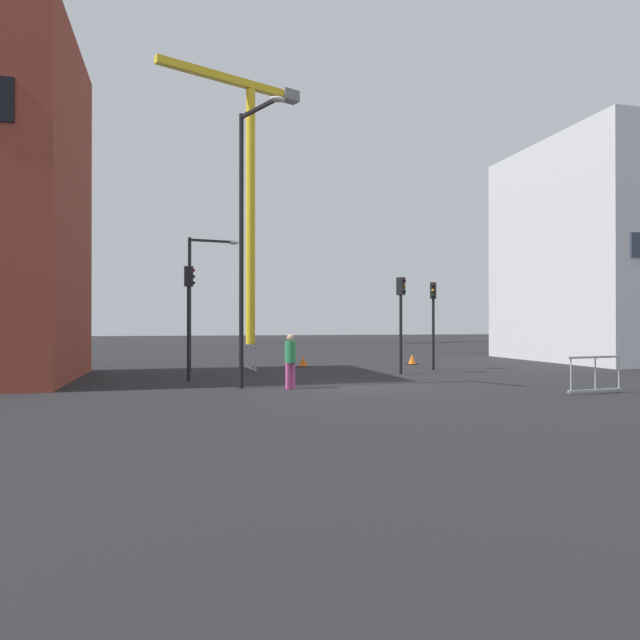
# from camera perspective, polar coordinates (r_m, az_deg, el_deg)

# --- Properties ---
(ground) EXTENTS (160.00, 160.00, 0.00)m
(ground) POSITION_cam_1_polar(r_m,az_deg,el_deg) (19.17, 4.53, -6.36)
(ground) COLOR black
(office_block) EXTENTS (9.46, 10.95, 11.62)m
(office_block) POSITION_cam_1_polar(r_m,az_deg,el_deg) (36.47, 26.59, 5.69)
(office_block) COLOR silver
(office_block) RESTS_ON ground
(construction_crane) EXTENTS (14.14, 6.92, 25.67)m
(construction_crane) POSITION_cam_1_polar(r_m,az_deg,el_deg) (59.82, -6.83, 13.63)
(construction_crane) COLOR yellow
(construction_crane) RESTS_ON ground
(streetlamp_tall) EXTENTS (1.12, 1.99, 8.54)m
(streetlamp_tall) POSITION_cam_1_polar(r_m,az_deg,el_deg) (18.70, -7.10, 8.91)
(streetlamp_tall) COLOR black
(streetlamp_tall) RESTS_ON ground
(streetlamp_short) EXTENTS (2.15, 0.49, 5.61)m
(streetlamp_short) POSITION_cam_1_polar(r_m,az_deg,el_deg) (25.58, -11.59, 2.93)
(streetlamp_short) COLOR #232326
(streetlamp_short) RESTS_ON ground
(traffic_light_island) EXTENTS (0.36, 0.37, 3.84)m
(traffic_light_island) POSITION_cam_1_polar(r_m,az_deg,el_deg) (23.92, 7.74, 1.06)
(traffic_light_island) COLOR black
(traffic_light_island) RESTS_ON ground
(traffic_light_far) EXTENTS (0.38, 0.28, 4.00)m
(traffic_light_far) POSITION_cam_1_polar(r_m,az_deg,el_deg) (21.25, -12.41, 1.49)
(traffic_light_far) COLOR black
(traffic_light_far) RESTS_ON ground
(traffic_light_verge) EXTENTS (0.35, 0.39, 3.78)m
(traffic_light_verge) POSITION_cam_1_polar(r_m,az_deg,el_deg) (26.21, 10.76, 0.86)
(traffic_light_verge) COLOR black
(traffic_light_verge) RESTS_ON ground
(pedestrian_walking) EXTENTS (0.34, 0.34, 1.68)m
(pedestrian_walking) POSITION_cam_1_polar(r_m,az_deg,el_deg) (18.45, -2.86, -3.56)
(pedestrian_walking) COLOR #D14C8C
(pedestrian_walking) RESTS_ON ground
(safety_barrier_rear) EXTENTS (2.00, 0.35, 1.08)m
(safety_barrier_rear) POSITION_cam_1_polar(r_m,az_deg,el_deg) (18.89, 24.80, -4.71)
(safety_barrier_rear) COLOR #B2B5BA
(safety_barrier_rear) RESTS_ON ground
(safety_barrier_front) EXTENTS (0.23, 1.99, 1.08)m
(safety_barrier_front) POSITION_cam_1_polar(r_m,az_deg,el_deg) (25.43, -6.61, -3.59)
(safety_barrier_front) COLOR #B2B5BA
(safety_barrier_front) RESTS_ON ground
(traffic_cone_striped) EXTENTS (0.51, 0.51, 0.52)m
(traffic_cone_striped) POSITION_cam_1_polar(r_m,az_deg,el_deg) (29.57, 8.78, -3.76)
(traffic_cone_striped) COLOR black
(traffic_cone_striped) RESTS_ON ground
(traffic_cone_by_barrier) EXTENTS (0.53, 0.53, 0.53)m
(traffic_cone_by_barrier) POSITION_cam_1_polar(r_m,az_deg,el_deg) (27.70, -1.61, -3.98)
(traffic_cone_by_barrier) COLOR black
(traffic_cone_by_barrier) RESTS_ON ground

